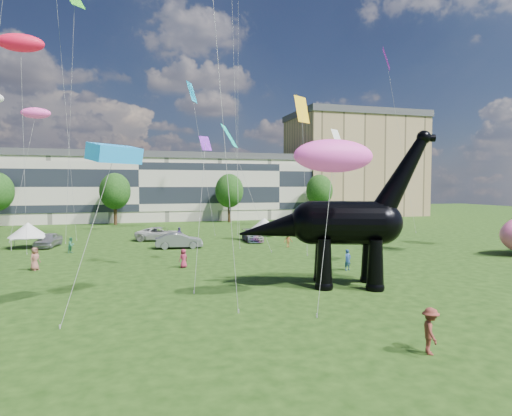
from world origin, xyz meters
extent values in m
plane|color=#16330C|center=(0.00, 0.00, 0.00)|extent=(220.00, 220.00, 0.00)
cube|color=beige|center=(-8.00, 62.00, 6.00)|extent=(78.00, 11.00, 12.00)
cube|color=tan|center=(40.00, 65.00, 11.00)|extent=(28.00, 18.00, 22.00)
cylinder|color=#382314|center=(-12.00, 53.00, 1.60)|extent=(0.56, 0.56, 3.20)
ellipsoid|color=#14380F|center=(-12.00, 53.00, 6.32)|extent=(5.20, 5.20, 6.24)
cylinder|color=#382314|center=(8.00, 53.00, 1.60)|extent=(0.56, 0.56, 3.20)
ellipsoid|color=#14380F|center=(8.00, 53.00, 6.32)|extent=(5.20, 5.20, 6.24)
cylinder|color=#382314|center=(26.00, 53.00, 1.60)|extent=(0.56, 0.56, 3.20)
ellipsoid|color=#14380F|center=(26.00, 53.00, 6.32)|extent=(5.20, 5.20, 6.24)
cone|color=black|center=(3.02, 1.29, 1.63)|extent=(1.46, 1.46, 3.27)
sphere|color=black|center=(3.02, 1.29, 0.20)|extent=(1.20, 1.20, 1.20)
cone|color=black|center=(3.87, 3.53, 1.63)|extent=(1.46, 1.46, 3.27)
sphere|color=black|center=(3.87, 3.53, 0.20)|extent=(1.20, 1.20, 1.20)
cone|color=black|center=(6.07, 0.13, 1.63)|extent=(1.46, 1.46, 3.27)
sphere|color=black|center=(6.07, 0.13, 0.20)|extent=(1.20, 1.20, 1.20)
cone|color=black|center=(6.92, 2.36, 1.63)|extent=(1.46, 1.46, 3.27)
sphere|color=black|center=(6.92, 2.36, 0.20)|extent=(1.20, 1.20, 1.20)
cylinder|color=black|center=(4.87, 1.87, 4.25)|extent=(5.32, 4.38, 2.94)
sphere|color=black|center=(2.73, 2.68, 4.25)|extent=(2.94, 2.94, 2.94)
sphere|color=black|center=(7.00, 1.05, 4.25)|extent=(2.83, 2.83, 2.83)
cone|color=black|center=(8.24, 0.57, 7.40)|extent=(4.41, 2.99, 5.76)
sphere|color=black|center=(9.49, 0.10, 9.90)|extent=(0.91, 0.91, 0.91)
cylinder|color=black|center=(9.79, -0.02, 9.84)|extent=(0.88, 0.72, 0.48)
cone|color=black|center=(0.64, 3.49, 3.88)|extent=(6.19, 4.20, 3.20)
imported|color=#B3B4B8|center=(-17.95, 26.93, 0.79)|extent=(2.67, 4.92, 1.59)
imported|color=gray|center=(-4.24, 22.25, 0.83)|extent=(5.12, 2.11, 1.65)
imported|color=silver|center=(-5.78, 29.28, 0.83)|extent=(6.56, 4.58, 1.66)
imported|color=#595960|center=(4.87, 25.59, 0.69)|extent=(2.12, 4.81, 1.37)
cube|color=silver|center=(7.78, 30.23, 1.01)|extent=(3.28, 3.28, 0.11)
cone|color=silver|center=(7.78, 30.23, 1.75)|extent=(4.16, 4.16, 1.38)
cylinder|color=#999999|center=(6.25, 29.23, 0.51)|extent=(0.06, 0.06, 1.01)
cylinder|color=#999999|center=(8.78, 28.69, 0.51)|extent=(0.06, 0.06, 1.01)
cylinder|color=#999999|center=(6.79, 31.76, 0.51)|extent=(0.06, 0.06, 1.01)
cylinder|color=#999999|center=(9.31, 31.22, 0.51)|extent=(0.06, 0.06, 1.01)
cube|color=white|center=(23.35, 32.71, 1.06)|extent=(3.02, 3.02, 0.12)
cone|color=white|center=(23.35, 32.71, 1.83)|extent=(3.82, 3.82, 1.45)
cylinder|color=#999999|center=(21.94, 31.42, 0.53)|extent=(0.06, 0.06, 1.06)
cylinder|color=#999999|center=(24.64, 31.30, 0.53)|extent=(0.06, 0.06, 1.06)
cylinder|color=#999999|center=(22.06, 34.12, 0.53)|extent=(0.06, 0.06, 1.06)
cylinder|color=#999999|center=(24.76, 34.00, 0.53)|extent=(0.06, 0.06, 1.06)
cube|color=silver|center=(-19.91, 26.98, 1.15)|extent=(3.51, 3.51, 0.13)
cone|color=silver|center=(-19.91, 26.98, 1.99)|extent=(4.45, 4.45, 1.57)
cylinder|color=#999999|center=(-21.18, 25.34, 0.58)|extent=(0.06, 0.06, 1.15)
cylinder|color=#999999|center=(-18.27, 25.72, 0.58)|extent=(0.06, 0.06, 1.15)
cylinder|color=#999999|center=(-21.55, 28.25, 0.58)|extent=(0.06, 0.06, 1.15)
cylinder|color=#999999|center=(-18.65, 28.62, 0.58)|extent=(0.06, 0.06, 1.15)
imported|color=brown|center=(2.54, -9.72, 0.94)|extent=(1.12, 1.39, 1.87)
imported|color=#98594C|center=(-16.48, 13.27, 0.92)|extent=(0.99, 1.07, 1.84)
imported|color=teal|center=(23.83, 32.25, 0.84)|extent=(0.59, 0.71, 1.69)
imported|color=brown|center=(7.34, 19.79, 0.79)|extent=(1.07, 0.66, 1.59)
imported|color=#25488B|center=(7.49, 6.49, 0.84)|extent=(0.71, 0.57, 1.68)
imported|color=#9B2645|center=(-5.00, 11.10, 0.78)|extent=(0.90, 0.77, 1.56)
imported|color=#4C3A82|center=(-3.83, 26.23, 0.94)|extent=(1.11, 1.10, 1.88)
imported|color=#35845E|center=(-14.95, 21.96, 0.79)|extent=(0.91, 0.96, 1.57)
plane|color=yellow|center=(8.39, 18.60, 14.79)|extent=(2.75, 2.03, 2.82)
plane|color=silver|center=(17.47, 28.47, 13.06)|extent=(2.73, 2.35, 2.48)
ellipsoid|color=#F243BC|center=(2.40, -1.20, 8.47)|extent=(4.80, 5.24, 1.92)
plane|color=#6A18AE|center=(-3.24, 10.36, 10.14)|extent=(1.39, 1.04, 1.17)
plane|color=#0C8BBC|center=(-0.83, 37.01, 19.91)|extent=(2.18, 3.01, 2.82)
ellipsoid|color=red|center=(-19.67, 24.93, 21.18)|extent=(4.76, 4.49, 1.77)
cube|color=#158AE3|center=(-9.75, 0.28, 8.46)|extent=(3.02, 2.85, 1.09)
ellipsoid|color=#F544A9|center=(-20.94, 37.62, 16.14)|extent=(3.74, 3.66, 1.41)
plane|color=purple|center=(29.13, 35.34, 26.42)|extent=(2.81, 3.55, 3.34)
plane|color=#0CBBA0|center=(1.81, 24.47, 12.45)|extent=(2.73, 3.42, 2.61)
camera|label=1|loc=(-8.77, -23.96, 6.74)|focal=30.00mm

